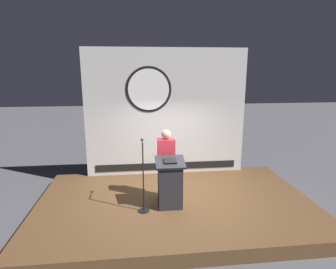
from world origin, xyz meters
TOP-DOWN VIEW (x-y plane):
  - ground_plane at (0.00, 0.00)m, footprint 40.00×40.00m
  - stage_platform at (0.00, 0.00)m, footprint 6.40×4.00m
  - banner_display at (-0.01, 1.85)m, footprint 4.56×0.12m
  - podium at (-0.15, -0.30)m, footprint 0.64×0.49m
  - speaker_person at (-0.19, 0.18)m, footprint 0.40×0.26m
  - microphone_stand at (-0.75, -0.39)m, footprint 0.24×0.57m

SIDE VIEW (x-z plane):
  - ground_plane at x=0.00m, z-range 0.00..0.00m
  - stage_platform at x=0.00m, z-range 0.00..0.30m
  - podium at x=-0.15m, z-range 0.28..1.42m
  - microphone_stand at x=-0.75m, z-range 0.08..1.63m
  - speaker_person at x=-0.19m, z-range 0.32..1.99m
  - banner_display at x=-0.01m, z-range 0.30..3.89m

